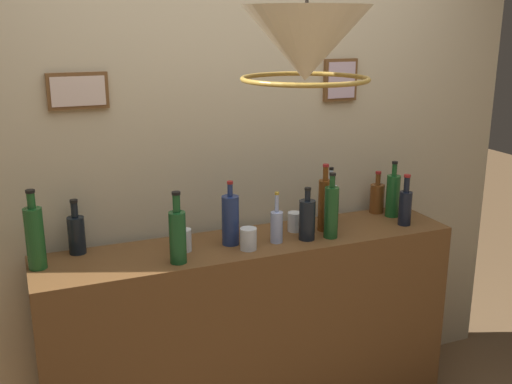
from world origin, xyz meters
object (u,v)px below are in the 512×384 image
at_px(liquor_bottle_brandy, 377,197).
at_px(pendant_lamp, 306,46).
at_px(liquor_bottle_vermouth, 277,226).
at_px(liquor_bottle_port, 307,219).
at_px(liquor_bottle_tequila, 35,237).
at_px(liquor_bottle_vodka, 331,211).
at_px(glass_tumbler_highball, 295,222).
at_px(liquor_bottle_rye, 230,219).
at_px(liquor_bottle_rum, 178,235).
at_px(liquor_bottle_amaro, 76,233).
at_px(liquor_bottle_gin, 325,204).
at_px(liquor_bottle_scotch, 393,195).
at_px(glass_tumbler_rocks, 184,240).
at_px(liquor_bottle_mezcal, 405,206).
at_px(liquor_bottle_sherry, 330,203).
at_px(glass_tumbler_shot, 248,239).

relative_size(liquor_bottle_brandy, pendant_lamp, 0.41).
xyz_separation_m(liquor_bottle_vermouth, pendant_lamp, (-0.18, -0.61, 0.83)).
distance_m(liquor_bottle_port, liquor_bottle_tequila, 1.19).
height_order(liquor_bottle_vermouth, pendant_lamp, pendant_lamp).
height_order(liquor_bottle_vodka, glass_tumbler_highball, liquor_bottle_vodka).
xyz_separation_m(liquor_bottle_rye, liquor_bottle_port, (0.35, -0.08, -0.02)).
height_order(liquor_bottle_rum, liquor_bottle_amaro, liquor_bottle_rum).
xyz_separation_m(liquor_bottle_vermouth, liquor_bottle_brandy, (0.68, 0.20, 0.00)).
xyz_separation_m(liquor_bottle_vermouth, liquor_bottle_gin, (0.28, 0.06, 0.05)).
distance_m(liquor_bottle_scotch, liquor_bottle_gin, 0.44).
bearing_deg(liquor_bottle_amaro, glass_tumbler_rocks, -19.05).
bearing_deg(liquor_bottle_rum, glass_tumbler_highball, 15.11).
distance_m(liquor_bottle_vermouth, pendant_lamp, 1.04).
bearing_deg(liquor_bottle_vodka, liquor_bottle_brandy, 30.39).
xyz_separation_m(liquor_bottle_gin, liquor_bottle_vodka, (-0.02, -0.10, -0.01)).
xyz_separation_m(liquor_bottle_rye, liquor_bottle_mezcal, (0.90, -0.08, -0.02)).
bearing_deg(liquor_bottle_sherry, liquor_bottle_port, -142.47).
distance_m(liquor_bottle_amaro, pendant_lamp, 1.34).
bearing_deg(pendant_lamp, liquor_bottle_sherry, 54.35).
relative_size(liquor_bottle_amaro, liquor_bottle_sherry, 0.85).
bearing_deg(liquor_bottle_vodka, pendant_lamp, -127.86).
relative_size(glass_tumbler_highball, pendant_lamp, 0.17).
height_order(glass_tumbler_rocks, glass_tumbler_shot, glass_tumbler_rocks).
bearing_deg(glass_tumbler_rocks, liquor_bottle_rye, 0.55).
height_order(liquor_bottle_vermouth, liquor_bottle_brandy, liquor_bottle_vermouth).
relative_size(liquor_bottle_brandy, glass_tumbler_highball, 2.41).
xyz_separation_m(liquor_bottle_port, liquor_bottle_scotch, (0.57, 0.14, 0.02)).
relative_size(liquor_bottle_port, liquor_bottle_vermouth, 1.04).
relative_size(liquor_bottle_port, liquor_bottle_tequila, 0.75).
xyz_separation_m(liquor_bottle_scotch, liquor_bottle_vodka, (-0.45, -0.16, 0.01)).
relative_size(liquor_bottle_rye, liquor_bottle_rum, 0.96).
bearing_deg(liquor_bottle_rye, glass_tumbler_rocks, -179.45).
xyz_separation_m(liquor_bottle_gin, glass_tumbler_shot, (-0.43, -0.10, -0.08)).
bearing_deg(liquor_bottle_rum, glass_tumbler_shot, 4.79).
distance_m(liquor_bottle_rye, liquor_bottle_amaro, 0.68).
relative_size(liquor_bottle_mezcal, glass_tumbler_shot, 2.60).
bearing_deg(pendant_lamp, liquor_bottle_brandy, 43.50).
distance_m(liquor_bottle_sherry, glass_tumbler_highball, 0.23).
distance_m(liquor_bottle_rum, pendant_lamp, 1.00).
distance_m(liquor_bottle_rye, liquor_bottle_tequila, 0.83).
bearing_deg(liquor_bottle_rum, pendant_lamp, -61.11).
bearing_deg(glass_tumbler_highball, liquor_bottle_mezcal, -12.90).
xyz_separation_m(liquor_bottle_mezcal, liquor_bottle_vodka, (-0.43, -0.02, 0.03)).
height_order(liquor_bottle_scotch, liquor_bottle_tequila, liquor_bottle_tequila).
bearing_deg(liquor_bottle_gin, pendant_lamp, -124.60).
distance_m(liquor_bottle_rye, liquor_bottle_vodka, 0.48).
bearing_deg(pendant_lamp, liquor_bottle_amaro, 129.86).
bearing_deg(liquor_bottle_brandy, liquor_bottle_port, -157.14).
bearing_deg(liquor_bottle_vodka, liquor_bottle_amaro, 167.64).
distance_m(liquor_bottle_rye, glass_tumbler_highball, 0.36).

